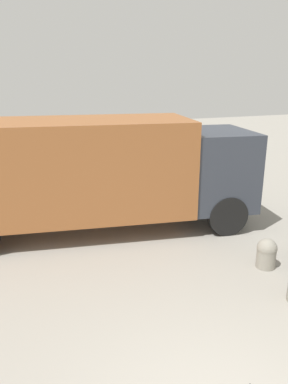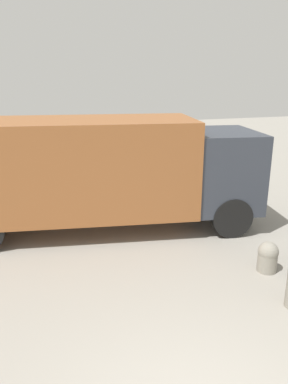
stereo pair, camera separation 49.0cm
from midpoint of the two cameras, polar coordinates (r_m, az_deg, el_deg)
name	(u,v)px [view 1 (the left image)]	position (r m, az deg, el deg)	size (l,w,h in m)	color
delivery_truck	(87,170)	(10.13, -10.07, 3.35)	(9.16, 3.73, 3.06)	#99592D
bollard_far_bench	(267,253)	(8.83, 16.66, -8.90)	(0.45, 0.45, 0.69)	gray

